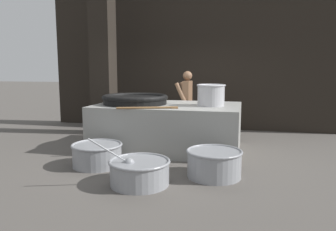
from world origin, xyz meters
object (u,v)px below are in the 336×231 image
prep_bowl_meat (214,162)px  prep_bowl_extra (97,154)px  prep_bowl_vegetables (139,171)px  stock_pot (211,95)px  giant_wok_near (135,99)px  cook (187,102)px

prep_bowl_meat → prep_bowl_extra: (-2.07, 0.10, -0.02)m
prep_bowl_vegetables → prep_bowl_extra: prep_bowl_vegetables is taller
stock_pot → prep_bowl_vegetables: 2.54m
giant_wok_near → cook: bearing=55.9°
cook → prep_bowl_meat: 3.09m
cook → prep_bowl_meat: bearing=110.2°
prep_bowl_vegetables → prep_bowl_meat: bearing=30.5°
prep_bowl_vegetables → prep_bowl_meat: size_ratio=1.23×
giant_wok_near → stock_pot: (1.61, 0.04, 0.12)m
cook → prep_bowl_meat: cook is taller
giant_wok_near → cook: size_ratio=0.85×
stock_pot → prep_bowl_meat: (0.24, -1.60, -0.94)m
cook → prep_bowl_vegetables: cook is taller
stock_pot → prep_bowl_meat: 1.87m
prep_bowl_extra → prep_bowl_vegetables: bearing=-34.8°
cook → prep_bowl_vegetables: bearing=90.3°
giant_wok_near → cook: 1.59m
stock_pot → prep_bowl_meat: size_ratio=0.66×
cook → prep_bowl_vegetables: size_ratio=1.50×
stock_pot → prep_bowl_extra: bearing=-140.6°
giant_wok_near → prep_bowl_vegetables: (0.82, -2.17, -0.85)m
prep_bowl_vegetables → prep_bowl_meat: prep_bowl_vegetables is taller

